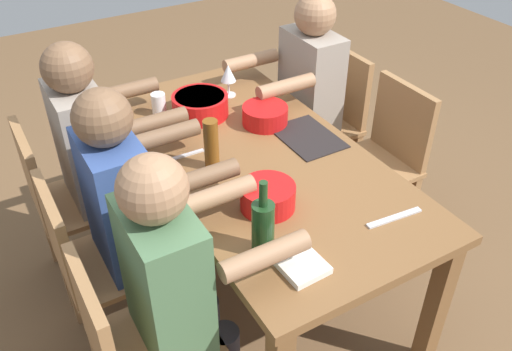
{
  "coord_description": "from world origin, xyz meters",
  "views": [
    {
      "loc": [
        -1.65,
        0.96,
        2.02
      ],
      "look_at": [
        0.0,
        0.0,
        0.63
      ],
      "focal_mm": 38.02,
      "sensor_mm": 36.0,
      "label": 1
    }
  ],
  "objects": [
    {
      "name": "ground_plane",
      "position": [
        0.0,
        0.0,
        0.0
      ],
      "size": [
        8.0,
        8.0,
        0.0
      ],
      "primitive_type": "plane",
      "color": "brown"
    },
    {
      "name": "dining_table",
      "position": [
        0.0,
        0.0,
        0.65
      ],
      "size": [
        1.68,
        0.85,
        0.74
      ],
      "color": "brown",
      "rests_on": "ground_plane"
    },
    {
      "name": "chair_far_left",
      "position": [
        -0.46,
        0.75,
        0.48
      ],
      "size": [
        0.4,
        0.4,
        0.85
      ],
      "color": "#9E7044",
      "rests_on": "ground_plane"
    },
    {
      "name": "diner_far_left",
      "position": [
        -0.46,
        0.56,
        0.7
      ],
      "size": [
        0.41,
        0.53,
        1.2
      ],
      "color": "#2D2D38",
      "rests_on": "ground_plane"
    },
    {
      "name": "chair_far_right",
      "position": [
        0.46,
        0.75,
        0.48
      ],
      "size": [
        0.4,
        0.4,
        0.85
      ],
      "color": "#9E7044",
      "rests_on": "ground_plane"
    },
    {
      "name": "diner_far_right",
      "position": [
        0.46,
        0.56,
        0.7
      ],
      "size": [
        0.41,
        0.53,
        1.2
      ],
      "color": "#2D2D38",
      "rests_on": "ground_plane"
    },
    {
      "name": "chair_far_center",
      "position": [
        0.0,
        0.75,
        0.48
      ],
      "size": [
        0.4,
        0.4,
        0.85
      ],
      "color": "#9E7044",
      "rests_on": "ground_plane"
    },
    {
      "name": "diner_far_center",
      "position": [
        -0.0,
        0.56,
        0.7
      ],
      "size": [
        0.41,
        0.53,
        1.2
      ],
      "color": "#2D2D38",
      "rests_on": "ground_plane"
    },
    {
      "name": "chair_near_right",
      "position": [
        0.46,
        -0.75,
        0.48
      ],
      "size": [
        0.4,
        0.4,
        0.85
      ],
      "color": "#9E7044",
      "rests_on": "ground_plane"
    },
    {
      "name": "diner_near_right",
      "position": [
        0.46,
        -0.56,
        0.7
      ],
      "size": [
        0.41,
        0.53,
        1.2
      ],
      "color": "#2D2D38",
      "rests_on": "ground_plane"
    },
    {
      "name": "chair_near_center",
      "position": [
        0.0,
        -0.75,
        0.48
      ],
      "size": [
        0.4,
        0.4,
        0.85
      ],
      "color": "#9E7044",
      "rests_on": "ground_plane"
    },
    {
      "name": "serving_bowl_salad",
      "position": [
        0.2,
        -0.17,
        0.79
      ],
      "size": [
        0.21,
        0.21,
        0.09
      ],
      "color": "red",
      "rests_on": "dining_table"
    },
    {
      "name": "serving_bowl_pasta",
      "position": [
        0.43,
        0.06,
        0.8
      ],
      "size": [
        0.26,
        0.26,
        0.1
      ],
      "color": "red",
      "rests_on": "dining_table"
    },
    {
      "name": "serving_bowl_fruit",
      "position": [
        -0.32,
        0.14,
        0.79
      ],
      "size": [
        0.21,
        0.21,
        0.1
      ],
      "color": "red",
      "rests_on": "dining_table"
    },
    {
      "name": "wine_bottle",
      "position": [
        -0.52,
        0.28,
        0.85
      ],
      "size": [
        0.08,
        0.08,
        0.29
      ],
      "color": "#193819",
      "rests_on": "dining_table"
    },
    {
      "name": "beer_bottle",
      "position": [
        0.01,
        0.2,
        0.85
      ],
      "size": [
        0.06,
        0.06,
        0.22
      ],
      "primitive_type": "cylinder",
      "color": "brown",
      "rests_on": "dining_table"
    },
    {
      "name": "wine_glass",
      "position": [
        0.53,
        -0.15,
        0.86
      ],
      "size": [
        0.08,
        0.08,
        0.17
      ],
      "color": "silver",
      "rests_on": "dining_table"
    },
    {
      "name": "cup_far_right",
      "position": [
        0.52,
        0.22,
        0.79
      ],
      "size": [
        0.07,
        0.07,
        0.11
      ],
      "primitive_type": "cylinder",
      "color": "white",
      "rests_on": "dining_table"
    },
    {
      "name": "fork_far_center",
      "position": [
        0.14,
        0.27,
        0.74
      ],
      "size": [
        0.02,
        0.17,
        0.01
      ],
      "primitive_type": "cube",
      "rotation": [
        0.0,
        0.0,
        -0.01
      ],
      "color": "silver",
      "rests_on": "dining_table"
    },
    {
      "name": "placemat_near_center",
      "position": [
        0.0,
        -0.27,
        0.74
      ],
      "size": [
        0.32,
        0.23,
        0.01
      ],
      "primitive_type": "cube",
      "color": "black",
      "rests_on": "dining_table"
    },
    {
      "name": "carving_knife",
      "position": [
        -0.61,
        -0.22,
        0.74
      ],
      "size": [
        0.04,
        0.23,
        0.01
      ],
      "primitive_type": "cube",
      "rotation": [
        0.0,
        0.0,
        1.48
      ],
      "color": "silver",
      "rests_on": "dining_table"
    },
    {
      "name": "napkin_stack",
      "position": [
        -0.65,
        0.21,
        0.75
      ],
      "size": [
        0.15,
        0.15,
        0.02
      ],
      "primitive_type": "cube",
      "rotation": [
        0.0,
        0.0,
        0.04
      ],
      "color": "white",
      "rests_on": "dining_table"
    }
  ]
}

